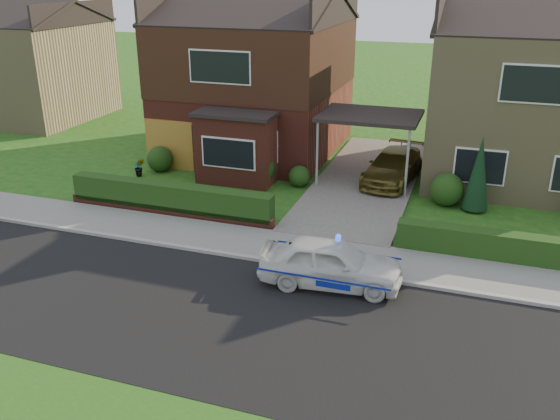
% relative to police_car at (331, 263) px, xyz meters
% --- Properties ---
extents(ground, '(120.00, 120.00, 0.00)m').
position_rel_police_car_xyz_m(ground, '(-0.69, -2.40, -0.65)').
color(ground, '#195215').
rests_on(ground, ground).
extents(road, '(60.00, 6.00, 0.02)m').
position_rel_police_car_xyz_m(road, '(-0.69, -2.40, -0.65)').
color(road, black).
rests_on(road, ground).
extents(kerb, '(60.00, 0.16, 0.12)m').
position_rel_police_car_xyz_m(kerb, '(-0.69, 0.65, -0.59)').
color(kerb, '#9E9993').
rests_on(kerb, ground).
extents(sidewalk, '(60.00, 2.00, 0.10)m').
position_rel_police_car_xyz_m(sidewalk, '(-0.69, 1.70, -0.60)').
color(sidewalk, slate).
rests_on(sidewalk, ground).
extents(driveway, '(3.80, 12.00, 0.12)m').
position_rel_police_car_xyz_m(driveway, '(-0.69, 8.60, -0.59)').
color(driveway, '#666059').
rests_on(driveway, ground).
extents(house_left, '(7.50, 9.53, 7.25)m').
position_rel_police_car_xyz_m(house_left, '(-6.47, 11.50, 3.16)').
color(house_left, maroon).
rests_on(house_left, ground).
extents(house_right, '(7.50, 8.06, 7.25)m').
position_rel_police_car_xyz_m(house_right, '(5.11, 11.59, 3.01)').
color(house_right, tan).
rests_on(house_right, ground).
extents(carport_link, '(3.80, 3.00, 2.77)m').
position_rel_police_car_xyz_m(carport_link, '(-0.69, 8.55, 2.00)').
color(carport_link, black).
rests_on(carport_link, ground).
extents(garage_door, '(2.20, 0.10, 2.10)m').
position_rel_police_car_xyz_m(garage_door, '(-8.94, 7.56, 0.40)').
color(garage_door, olive).
rests_on(garage_door, ground).
extents(dwarf_wall, '(7.70, 0.25, 0.36)m').
position_rel_police_car_xyz_m(dwarf_wall, '(-6.49, 2.90, -0.47)').
color(dwarf_wall, maroon).
rests_on(dwarf_wall, ground).
extents(hedge_left, '(7.50, 0.55, 0.90)m').
position_rel_police_car_xyz_m(hedge_left, '(-6.49, 3.05, -0.65)').
color(hedge_left, '#143310').
rests_on(hedge_left, ground).
extents(hedge_right, '(7.50, 0.55, 0.80)m').
position_rel_police_car_xyz_m(hedge_right, '(5.11, 2.95, -0.65)').
color(hedge_right, '#143310').
rests_on(hedge_right, ground).
extents(shrub_left_far, '(1.08, 1.08, 1.08)m').
position_rel_police_car_xyz_m(shrub_left_far, '(-9.19, 7.10, -0.11)').
color(shrub_left_far, '#143310').
rests_on(shrub_left_far, ground).
extents(shrub_left_mid, '(1.32, 1.32, 1.32)m').
position_rel_police_car_xyz_m(shrub_left_mid, '(-4.69, 6.90, 0.01)').
color(shrub_left_mid, '#143310').
rests_on(shrub_left_mid, ground).
extents(shrub_left_near, '(0.84, 0.84, 0.84)m').
position_rel_police_car_xyz_m(shrub_left_near, '(-3.09, 7.20, -0.23)').
color(shrub_left_near, '#143310').
rests_on(shrub_left_near, ground).
extents(shrub_right_near, '(1.20, 1.20, 1.20)m').
position_rel_police_car_xyz_m(shrub_right_near, '(2.51, 7.00, -0.05)').
color(shrub_right_near, '#143310').
rests_on(shrub_right_near, ground).
extents(conifer_a, '(0.90, 0.90, 2.60)m').
position_rel_police_car_xyz_m(conifer_a, '(3.51, 6.80, 0.65)').
color(conifer_a, black).
rests_on(conifer_a, ground).
extents(neighbour_left, '(6.50, 7.00, 5.20)m').
position_rel_police_car_xyz_m(neighbour_left, '(-20.69, 13.60, 1.95)').
color(neighbour_left, tan).
rests_on(neighbour_left, ground).
extents(police_car, '(3.53, 3.97, 1.47)m').
position_rel_police_car_xyz_m(police_car, '(0.00, 0.00, 0.00)').
color(police_car, silver).
rests_on(police_car, ground).
extents(driveway_car, '(2.17, 4.32, 1.20)m').
position_rel_police_car_xyz_m(driveway_car, '(0.31, 8.68, 0.07)').
color(driveway_car, brown).
rests_on(driveway_car, driveway).
extents(potted_plant_a, '(0.36, 0.26, 0.66)m').
position_rel_police_car_xyz_m(potted_plant_a, '(-9.69, 6.20, -0.32)').
color(potted_plant_a, gray).
rests_on(potted_plant_a, ground).
extents(potted_plant_b, '(0.52, 0.49, 0.74)m').
position_rel_police_car_xyz_m(potted_plant_b, '(-9.67, 6.25, -0.29)').
color(potted_plant_b, gray).
rests_on(potted_plant_b, ground).
extents(potted_plant_c, '(0.60, 0.60, 0.84)m').
position_rel_police_car_xyz_m(potted_plant_c, '(-4.14, 3.87, -0.23)').
color(potted_plant_c, gray).
rests_on(potted_plant_c, ground).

